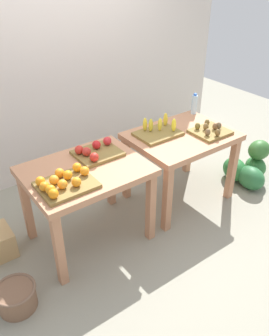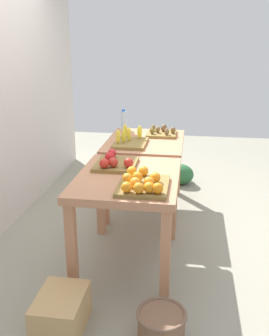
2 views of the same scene
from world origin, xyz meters
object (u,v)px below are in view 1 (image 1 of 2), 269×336
at_px(banana_crate, 158,131).
at_px(kiwi_bin, 210,131).
at_px(orange_bin, 64,182).
at_px(display_table_left, 86,179).
at_px(apple_bin, 96,152).
at_px(display_table_right, 181,144).
at_px(wicker_basket, 16,297).
at_px(water_bottle, 194,104).
at_px(watermelon_pile, 249,167).

height_order(banana_crate, kiwi_bin, banana_crate).
bearing_deg(orange_bin, display_table_left, 28.86).
xyz_separation_m(orange_bin, apple_bin, (0.46, 0.29, -0.01)).
bearing_deg(display_table_right, kiwi_bin, -33.10).
height_order(display_table_left, orange_bin, orange_bin).
relative_size(orange_bin, wicker_basket, 1.40).
distance_m(display_table_right, banana_crate, 0.29).
bearing_deg(orange_bin, display_table_right, 6.10).
distance_m(water_bottle, wicker_basket, 2.65).
bearing_deg(water_bottle, wicker_basket, -164.79).
bearing_deg(display_table_right, wicker_basket, -169.95).
bearing_deg(water_bottle, watermelon_pile, -51.60).
bearing_deg(banana_crate, wicker_basket, -164.72).
distance_m(orange_bin, kiwi_bin, 1.63).
relative_size(apple_bin, watermelon_pile, 0.63).
xyz_separation_m(kiwi_bin, watermelon_pile, (0.67, -0.09, -0.64)).
height_order(orange_bin, banana_crate, banana_crate).
bearing_deg(display_table_left, display_table_right, 0.00).
distance_m(orange_bin, banana_crate, 1.22).
bearing_deg(watermelon_pile, wicker_basket, -177.91).
xyz_separation_m(display_table_right, watermelon_pile, (0.91, -0.24, -0.49)).
bearing_deg(watermelon_pile, display_table_left, 173.13).
height_order(orange_bin, wicker_basket, orange_bin).
height_order(orange_bin, watermelon_pile, orange_bin).
relative_size(display_table_right, apple_bin, 2.56).
bearing_deg(apple_bin, banana_crate, -0.61).
distance_m(display_table_left, kiwi_bin, 1.38).
xyz_separation_m(display_table_left, banana_crate, (0.92, 0.13, 0.15)).
distance_m(apple_bin, watermelon_pile, 1.99).
relative_size(orange_bin, kiwi_bin, 1.25).
bearing_deg(orange_bin, wicker_basket, -161.00).
height_order(display_table_right, banana_crate, banana_crate).
bearing_deg(banana_crate, apple_bin, 179.39).
height_order(display_table_left, wicker_basket, display_table_left).
distance_m(apple_bin, kiwi_bin, 1.21).
bearing_deg(kiwi_bin, wicker_basket, -175.01).
bearing_deg(wicker_basket, orange_bin, 19.00).
xyz_separation_m(display_table_right, apple_bin, (-0.93, 0.14, 0.15)).
relative_size(display_table_left, banana_crate, 2.36).
height_order(display_table_right, water_bottle, water_bottle).
bearing_deg(watermelon_pile, kiwi_bin, 172.52).
distance_m(banana_crate, wicker_basket, 1.97).
xyz_separation_m(apple_bin, kiwi_bin, (1.17, -0.30, -0.01)).
distance_m(apple_bin, water_bottle, 1.41).
height_order(display_table_left, display_table_right, same).
bearing_deg(banana_crate, orange_bin, -166.60).
distance_m(display_table_left, wicker_basket, 1.08).
bearing_deg(orange_bin, banana_crate, 13.40).
height_order(kiwi_bin, water_bottle, water_bottle).
relative_size(apple_bin, water_bottle, 1.72).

